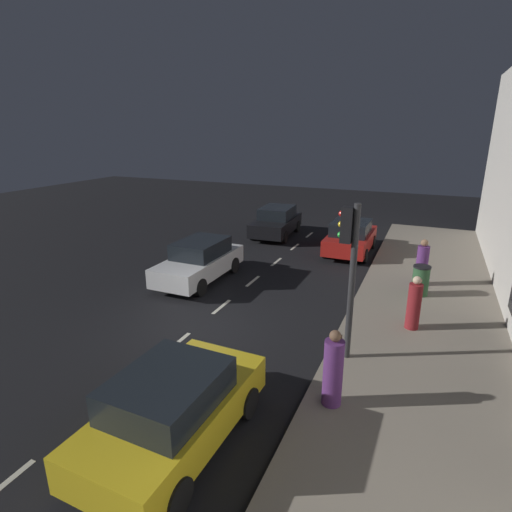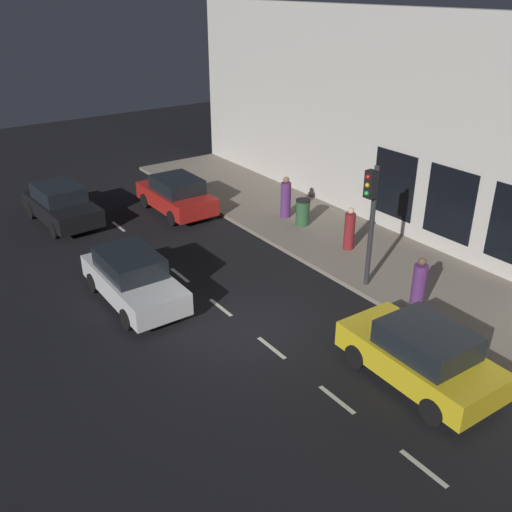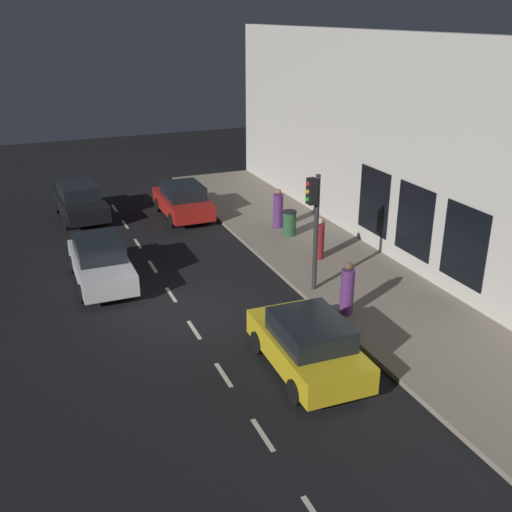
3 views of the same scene
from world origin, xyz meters
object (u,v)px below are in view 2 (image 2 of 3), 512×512
(traffic_light, at_px, (371,209))
(pedestrian_1, at_px, (286,199))
(pedestrian_2, at_px, (419,286))
(parked_car_1, at_px, (61,204))
(pedestrian_0, at_px, (349,230))
(parked_car_0, at_px, (176,195))
(parked_car_3, at_px, (421,354))
(trash_bin, at_px, (303,212))
(parked_car_2, at_px, (133,278))

(traffic_light, bearing_deg, pedestrian_1, 75.56)
(pedestrian_2, bearing_deg, pedestrian_1, 163.79)
(parked_car_1, distance_m, pedestrian_2, 14.60)
(pedestrian_0, bearing_deg, traffic_light, -40.88)
(parked_car_0, bearing_deg, parked_car_1, 158.61)
(parked_car_1, height_order, pedestrian_0, pedestrian_0)
(parked_car_1, xyz_separation_m, pedestrian_1, (7.64, -5.09, 0.15))
(pedestrian_0, bearing_deg, parked_car_0, -163.69)
(parked_car_3, height_order, trash_bin, parked_car_3)
(traffic_light, distance_m, pedestrian_2, 2.71)
(parked_car_2, bearing_deg, pedestrian_2, 139.75)
(pedestrian_2, relative_size, trash_bin, 1.62)
(pedestrian_0, bearing_deg, trash_bin, 170.58)
(trash_bin, bearing_deg, pedestrian_2, -101.47)
(pedestrian_1, bearing_deg, parked_car_1, 149.51)
(pedestrian_1, height_order, pedestrian_2, pedestrian_1)
(parked_car_3, height_order, pedestrian_2, pedestrian_2)
(parked_car_3, bearing_deg, pedestrian_1, 70.96)
(pedestrian_1, bearing_deg, trash_bin, -85.21)
(trash_bin, bearing_deg, parked_car_0, 126.32)
(pedestrian_0, bearing_deg, pedestrian_2, -24.95)
(parked_car_1, bearing_deg, pedestrian_2, 112.03)
(parked_car_3, distance_m, pedestrian_0, 7.49)
(trash_bin, bearing_deg, parked_car_1, 141.23)
(traffic_light, bearing_deg, pedestrian_0, 56.73)
(traffic_light, relative_size, pedestrian_1, 2.28)
(parked_car_1, height_order, parked_car_3, same)
(pedestrian_0, relative_size, pedestrian_1, 0.93)
(parked_car_1, xyz_separation_m, parked_car_2, (-0.30, -7.61, -0.00))
(parked_car_0, bearing_deg, pedestrian_0, -66.35)
(parked_car_0, relative_size, parked_car_1, 0.95)
(pedestrian_0, distance_m, pedestrian_1, 3.81)
(parked_car_0, xyz_separation_m, pedestrian_0, (3.20, -7.21, 0.09))
(parked_car_0, xyz_separation_m, parked_car_3, (-0.60, -13.66, 0.00))
(parked_car_1, distance_m, pedestrian_1, 9.18)
(pedestrian_1, bearing_deg, parked_car_2, -159.22)
(pedestrian_0, height_order, trash_bin, pedestrian_0)
(parked_car_0, height_order, parked_car_3, same)
(traffic_light, bearing_deg, parked_car_3, -118.84)
(parked_car_2, xyz_separation_m, pedestrian_1, (7.94, 2.52, 0.15))
(pedestrian_2, xyz_separation_m, trash_bin, (1.43, 7.04, -0.25))
(traffic_light, xyz_separation_m, pedestrian_2, (0.18, -1.98, -1.84))
(parked_car_2, distance_m, pedestrian_0, 7.99)
(parked_car_0, height_order, parked_car_2, same)
(parked_car_1, xyz_separation_m, trash_bin, (7.67, -6.16, -0.11))
(parked_car_0, height_order, pedestrian_1, pedestrian_1)
(parked_car_3, xyz_separation_m, pedestrian_0, (3.80, 6.46, 0.09))
(parked_car_1, bearing_deg, pedestrian_1, 143.03)
(traffic_light, bearing_deg, parked_car_2, 150.45)
(pedestrian_0, bearing_deg, parked_car_2, -106.92)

